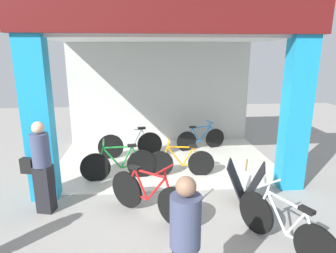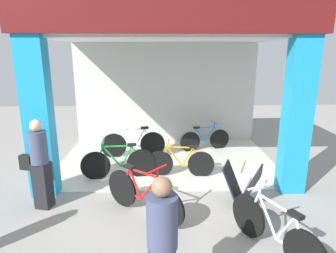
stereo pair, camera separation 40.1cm
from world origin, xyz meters
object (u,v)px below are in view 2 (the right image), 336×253
(bicycle_inside_1, at_px, (205,139))
(sandwich_board_sign, at_px, (242,185))
(pedestrian_2, at_px, (163,247))
(bicycle_parked_0, at_px, (274,231))
(bicycle_inside_2, at_px, (134,143))
(bicycle_parked_1, at_px, (143,195))
(bicycle_inside_3, at_px, (181,163))
(pedestrian_1, at_px, (40,164))
(bicycle_inside_0, at_px, (119,163))

(bicycle_inside_1, relative_size, sandwich_board_sign, 1.73)
(pedestrian_2, bearing_deg, bicycle_parked_0, 29.80)
(bicycle_inside_1, distance_m, bicycle_parked_0, 4.45)
(bicycle_inside_2, relative_size, bicycle_parked_1, 1.24)
(bicycle_inside_1, height_order, sandwich_board_sign, bicycle_inside_1)
(bicycle_inside_3, bearing_deg, pedestrian_1, -154.24)
(pedestrian_2, bearing_deg, sandwich_board_sign, 57.12)
(bicycle_inside_2, xyz_separation_m, pedestrian_1, (-1.44, -2.57, 0.47))
(bicycle_inside_1, bearing_deg, pedestrian_1, -138.58)
(bicycle_inside_1, bearing_deg, bicycle_inside_3, -114.83)
(bicycle_inside_0, xyz_separation_m, bicycle_inside_2, (0.21, 1.37, 0.01))
(bicycle_inside_0, relative_size, bicycle_inside_1, 1.14)
(bicycle_inside_0, bearing_deg, pedestrian_1, -135.61)
(pedestrian_2, bearing_deg, bicycle_parked_1, 99.29)
(bicycle_inside_3, xyz_separation_m, sandwich_board_sign, (1.05, -1.26, 0.04))
(bicycle_inside_0, relative_size, pedestrian_1, 1.00)
(bicycle_parked_0, distance_m, sandwich_board_sign, 1.42)
(bicycle_inside_3, distance_m, sandwich_board_sign, 1.64)
(bicycle_inside_2, relative_size, pedestrian_2, 1.04)
(bicycle_inside_0, bearing_deg, pedestrian_2, -74.99)
(bicycle_inside_2, xyz_separation_m, bicycle_parked_1, (0.41, -2.91, 0.01))
(bicycle_parked_1, distance_m, pedestrian_1, 1.93)
(bicycle_inside_1, relative_size, bicycle_parked_0, 0.93)
(bicycle_inside_3, xyz_separation_m, pedestrian_2, (-0.44, -3.57, 0.50))
(bicycle_inside_2, distance_m, bicycle_parked_1, 2.94)
(pedestrian_2, bearing_deg, bicycle_inside_1, 76.71)
(sandwich_board_sign, height_order, pedestrian_2, pedestrian_2)
(bicycle_inside_0, xyz_separation_m, pedestrian_1, (-1.23, -1.20, 0.48))
(bicycle_parked_1, xyz_separation_m, pedestrian_1, (-1.85, 0.34, 0.46))
(bicycle_parked_0, bearing_deg, bicycle_inside_0, 133.66)
(bicycle_parked_0, bearing_deg, pedestrian_1, 159.18)
(bicycle_inside_3, distance_m, pedestrian_2, 3.63)
(sandwich_board_sign, bearing_deg, bicycle_inside_0, 153.83)
(bicycle_parked_1, xyz_separation_m, sandwich_board_sign, (1.82, 0.34, -0.01))
(bicycle_inside_0, relative_size, bicycle_parked_1, 1.21)
(bicycle_inside_0, distance_m, pedestrian_1, 1.78)
(bicycle_inside_2, bearing_deg, pedestrian_1, -119.29)
(bicycle_inside_1, bearing_deg, bicycle_parked_1, -115.18)
(bicycle_inside_3, height_order, sandwich_board_sign, bicycle_inside_3)
(bicycle_inside_0, relative_size, bicycle_inside_3, 1.08)
(bicycle_inside_2, height_order, sandwich_board_sign, bicycle_inside_2)
(bicycle_parked_1, xyz_separation_m, pedestrian_2, (0.32, -1.97, 0.45))
(sandwich_board_sign, bearing_deg, bicycle_parked_1, -169.28)
(sandwich_board_sign, bearing_deg, bicycle_inside_2, 130.95)
(bicycle_inside_2, distance_m, pedestrian_2, 4.95)
(bicycle_parked_0, relative_size, sandwich_board_sign, 1.86)
(bicycle_inside_0, bearing_deg, bicycle_parked_1, -68.11)
(bicycle_inside_1, xyz_separation_m, bicycle_parked_0, (0.30, -4.44, 0.05))
(bicycle_inside_0, height_order, bicycle_inside_2, bicycle_inside_2)
(bicycle_inside_3, bearing_deg, bicycle_parked_0, -67.42)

